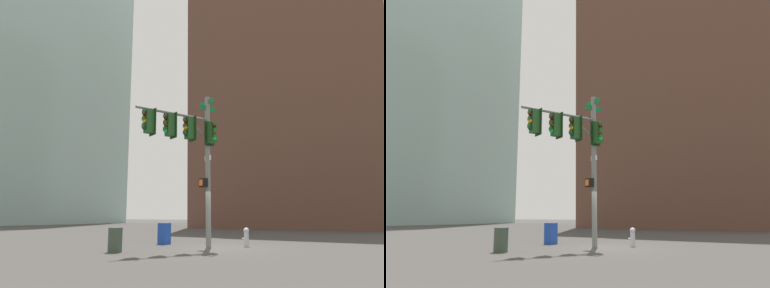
{
  "view_description": "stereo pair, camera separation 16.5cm",
  "coord_description": "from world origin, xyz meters",
  "views": [
    {
      "loc": [
        -7.36,
        14.82,
        1.41
      ],
      "look_at": [
        0.82,
        1.25,
        4.64
      ],
      "focal_mm": 33.03,
      "sensor_mm": 36.0,
      "label": 1
    },
    {
      "loc": [
        -7.5,
        14.74,
        1.41
      ],
      "look_at": [
        0.82,
        1.25,
        4.64
      ],
      "focal_mm": 33.03,
      "sensor_mm": 36.0,
      "label": 2
    }
  ],
  "objects": [
    {
      "name": "building_brick_nearside",
      "position": [
        3.94,
        -31.28,
        19.57
      ],
      "size": [
        22.74,
        19.12,
        39.14
      ],
      "primitive_type": "cube",
      "color": "brown",
      "rests_on": "ground_plane"
    },
    {
      "name": "signal_pole_assembly",
      "position": [
        0.81,
        1.35,
        4.69
      ],
      "size": [
        2.22,
        3.89,
        7.06
      ],
      "rotation": [
        0.0,
        0.0,
        1.14
      ],
      "color": "slate",
      "rests_on": "ground_plane"
    },
    {
      "name": "fire_hydrant",
      "position": [
        -0.76,
        -1.05,
        0.47
      ],
      "size": [
        0.34,
        0.26,
        0.87
      ],
      "color": "#B2B2B7",
      "rests_on": "ground_plane"
    },
    {
      "name": "litter_bin",
      "position": [
        2.71,
        4.02,
        0.47
      ],
      "size": [
        0.56,
        0.56,
        0.95
      ],
      "primitive_type": "cylinder",
      "color": "#384738",
      "rests_on": "ground_plane"
    },
    {
      "name": "building_brick_midblock",
      "position": [
        2.59,
        -32.11,
        22.88
      ],
      "size": [
        18.47,
        16.12,
        45.75
      ],
      "primitive_type": "cube",
      "color": "brown",
      "rests_on": "ground_plane"
    },
    {
      "name": "building_glass_tower",
      "position": [
        54.09,
        -24.45,
        39.38
      ],
      "size": [
        25.16,
        32.14,
        78.77
      ],
      "primitive_type": "cube",
      "color": "#9EC6C1",
      "rests_on": "ground_plane"
    },
    {
      "name": "newspaper_box",
      "position": [
        3.39,
        -0.29,
        0.53
      ],
      "size": [
        0.46,
        0.58,
        1.05
      ],
      "primitive_type": "cube",
      "rotation": [
        0.0,
        0.0,
        -0.04
      ],
      "color": "#193FA5",
      "rests_on": "ground_plane"
    },
    {
      "name": "ground_plane",
      "position": [
        0.0,
        0.0,
        0.0
      ],
      "size": [
        200.0,
        200.0,
        0.0
      ],
      "primitive_type": "plane",
      "color": "#423F3D"
    }
  ]
}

